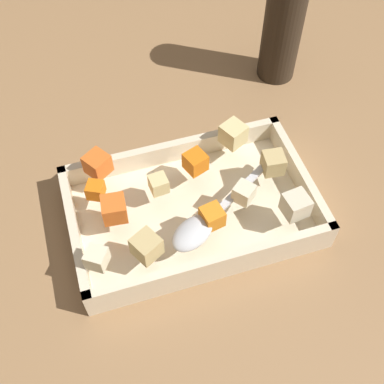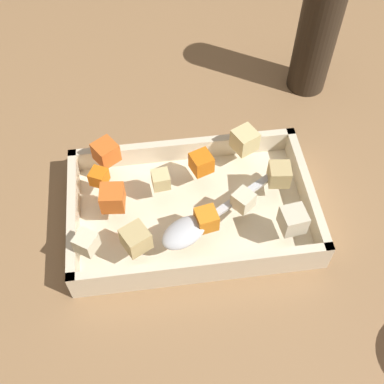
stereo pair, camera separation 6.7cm
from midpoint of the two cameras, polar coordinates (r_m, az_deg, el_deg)
The scene contains 16 objects.
ground_plane at distance 0.72m, azimuth -2.41°, elevation -2.17°, with size 4.00×4.00×0.00m, color #936D47.
baking_dish at distance 0.71m, azimuth -2.71°, elevation -2.34°, with size 0.34×0.21×0.05m.
carrot_chunk_corner_nw at distance 0.69m, azimuth -13.88°, elevation 0.03°, with size 0.02×0.02×0.02m, color orange.
carrot_chunk_rim_edge at distance 0.71m, azimuth -13.57°, elevation 2.98°, with size 0.03×0.03×0.03m, color orange.
carrot_chunk_near_right at distance 0.69m, azimuth -2.35°, elevation 3.33°, with size 0.03×0.03×0.03m, color orange.
carrot_chunk_corner_ne at distance 0.66m, azimuth -11.89°, elevation -2.15°, with size 0.03×0.03×0.03m, color orange.
carrot_chunk_far_left at distance 0.64m, azimuth -0.62°, elevation -3.09°, with size 0.03×0.03×0.03m, color orange.
potato_chunk_corner_se at distance 0.70m, azimuth 6.64°, elevation 3.35°, with size 0.03×0.03×0.03m, color tan.
potato_chunk_near_left at distance 0.66m, azimuth 3.19°, elevation -0.31°, with size 0.03×0.03×0.03m, color beige.
potato_chunk_far_right at distance 0.62m, azimuth -8.38°, elevation -6.49°, with size 0.03×0.03×0.03m, color tan.
potato_chunk_under_handle at distance 0.68m, azimuth -6.71°, elevation 0.73°, with size 0.02×0.02×0.02m, color #E0CC89.
potato_chunk_center at distance 0.73m, azimuth 2.17°, elevation 6.56°, with size 0.03×0.03×0.03m, color #E0CC89.
potato_chunk_mid_left at distance 0.63m, azimuth -14.02°, elevation -7.65°, with size 0.03×0.03×0.03m, color beige.
parsnip_chunk_corner_sw at distance 0.66m, azimuth 9.12°, elevation -1.72°, with size 0.03×0.03×0.03m, color beige.
serving_spoon at distance 0.64m, azimuth -2.12°, elevation -4.24°, with size 0.20×0.13×0.02m.
pepper_mill at distance 0.86m, azimuth 8.38°, elevation 19.27°, with size 0.07×0.07×0.25m.
Camera 1 is at (-0.12, -0.38, 0.60)m, focal length 46.03 mm.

